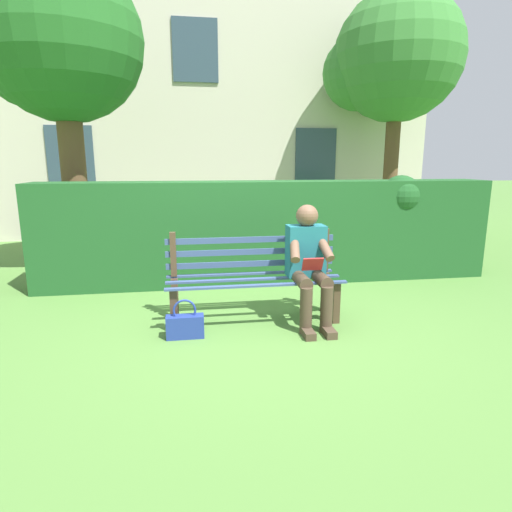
% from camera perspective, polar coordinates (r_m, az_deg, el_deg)
% --- Properties ---
extents(ground, '(60.00, 60.00, 0.00)m').
position_cam_1_polar(ground, '(4.44, -0.20, -8.57)').
color(ground, '#517F38').
extents(park_bench, '(1.76, 0.52, 0.90)m').
position_cam_1_polar(park_bench, '(4.38, -0.38, -2.61)').
color(park_bench, '#4C3828').
rests_on(park_bench, ground).
extents(person_seated, '(0.44, 0.73, 1.18)m').
position_cam_1_polar(person_seated, '(4.27, 7.02, -0.74)').
color(person_seated, '#1E6672').
rests_on(person_seated, ground).
extents(hedge_backdrop, '(6.01, 0.67, 1.42)m').
position_cam_1_polar(hedge_backdrop, '(5.77, 2.01, 3.48)').
color(hedge_backdrop, '#1E5123').
rests_on(hedge_backdrop, ground).
extents(tree, '(2.26, 2.16, 4.27)m').
position_cam_1_polar(tree, '(6.98, -24.98, 23.84)').
color(tree, brown).
rests_on(tree, ground).
extents(building_facade, '(10.14, 2.93, 6.06)m').
position_cam_1_polar(building_facade, '(10.82, -8.10, 19.93)').
color(building_facade, beige).
rests_on(building_facade, ground).
extents(handbag, '(0.34, 0.12, 0.37)m').
position_cam_1_polar(handbag, '(4.05, -9.40, -9.05)').
color(handbag, navy).
rests_on(handbag, ground).
extents(tree_far, '(2.50, 2.38, 4.70)m').
position_cam_1_polar(tree_far, '(9.22, 17.49, 23.48)').
color(tree_far, brown).
rests_on(tree_far, ground).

